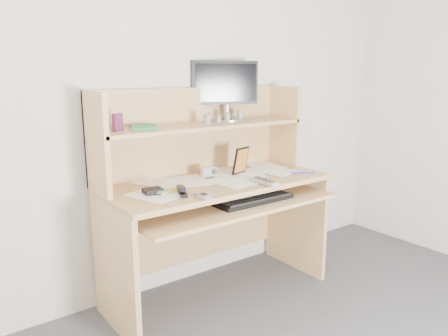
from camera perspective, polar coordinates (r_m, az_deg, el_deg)
back_wall at (r=2.84m, az=-4.67°, el=9.44°), size 3.60×0.04×2.50m
desk at (r=2.73m, az=-1.79°, el=-2.47°), size 1.40×0.70×1.30m
paper_clutter at (r=2.65m, az=-0.80°, el=-1.61°), size 1.32×0.54×0.01m
keyboard at (r=2.58m, az=3.82°, el=-4.06°), size 0.49×0.18×0.03m
tv_remote at (r=2.57m, az=5.27°, el=-1.79°), size 0.06×0.20×0.02m
flip_phone at (r=2.28m, az=-2.80°, el=-3.55°), size 0.06×0.10×0.02m
stapler at (r=2.35m, az=-5.50°, el=-2.87°), size 0.09×0.14×0.04m
wallet at (r=2.39m, az=-9.30°, el=-2.93°), size 0.10×0.09×0.02m
sticky_note_pad at (r=2.42m, az=-7.92°, el=-3.03°), size 0.09×0.09×0.01m
digital_camera at (r=2.73m, az=-2.02°, el=-0.48°), size 0.10×0.04×0.06m
game_case at (r=2.79m, az=2.20°, el=0.98°), size 0.12×0.04×0.17m
blue_pen at (r=2.86m, az=10.25°, el=-0.61°), size 0.14×0.09×0.01m
card_box at (r=2.45m, az=-13.73°, el=5.82°), size 0.07×0.05×0.10m
shelf_book at (r=2.52m, az=-10.46°, el=5.26°), size 0.21×0.24×0.02m
chip_stack_a at (r=2.69m, az=-2.19°, el=6.36°), size 0.05×0.05×0.06m
chip_stack_b at (r=2.80m, az=0.43°, el=6.64°), size 0.05×0.05×0.06m
chip_stack_c at (r=2.79m, az=-0.73°, el=6.42°), size 0.05×0.05×0.05m
chip_stack_d at (r=2.91m, az=2.09°, el=6.89°), size 0.05×0.05×0.07m
monitor at (r=2.90m, az=0.18°, el=10.27°), size 0.43×0.23×0.39m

